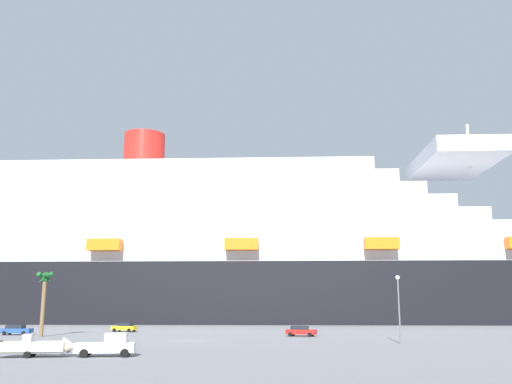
# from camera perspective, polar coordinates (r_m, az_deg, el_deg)

# --- Properties ---
(ground_plane) EXTENTS (600.00, 600.00, 0.00)m
(ground_plane) POSITION_cam_1_polar(r_m,az_deg,el_deg) (109.99, -2.69, -13.73)
(ground_plane) COLOR gray
(cruise_ship) EXTENTS (227.48, 50.72, 58.86)m
(cruise_ship) POSITION_cam_1_polar(r_m,az_deg,el_deg) (151.65, -1.58, -6.71)
(cruise_ship) COLOR black
(cruise_ship) RESTS_ON ground_plane
(pickup_truck) EXTENTS (5.91, 3.25, 2.20)m
(pickup_truck) POSITION_cam_1_polar(r_m,az_deg,el_deg) (57.96, -14.65, -14.70)
(pickup_truck) COLOR white
(pickup_truck) RESTS_ON ground_plane
(small_boat_on_trailer) EXTENTS (8.08, 3.33, 2.15)m
(small_boat_on_trailer) POSITION_cam_1_polar(r_m,az_deg,el_deg) (59.27, -20.80, -14.35)
(small_boat_on_trailer) COLOR #595960
(small_boat_on_trailer) RESTS_ON ground_plane
(palm_tree) EXTENTS (3.01, 2.77, 9.91)m
(palm_tree) POSITION_cam_1_polar(r_m,az_deg,el_deg) (94.91, -20.50, -8.85)
(palm_tree) COLOR brown
(palm_tree) RESTS_ON ground_plane
(street_lamp) EXTENTS (0.56, 0.56, 8.52)m
(street_lamp) POSITION_cam_1_polar(r_m,az_deg,el_deg) (75.45, 14.15, -10.43)
(street_lamp) COLOR slate
(street_lamp) RESTS_ON ground_plane
(parked_car_yellow_taxi) EXTENTS (4.61, 2.52, 1.58)m
(parked_car_yellow_taxi) POSITION_cam_1_polar(r_m,az_deg,el_deg) (106.72, -13.08, -13.10)
(parked_car_yellow_taxi) COLOR yellow
(parked_car_yellow_taxi) RESTS_ON ground_plane
(parked_car_red_hatchback) EXTENTS (4.85, 2.60, 1.58)m
(parked_car_red_hatchback) POSITION_cam_1_polar(r_m,az_deg,el_deg) (90.28, 4.53, -13.75)
(parked_car_red_hatchback) COLOR red
(parked_car_red_hatchback) RESTS_ON ground_plane
(parked_car_blue_suv) EXTENTS (4.92, 2.58, 1.58)m
(parked_car_blue_suv) POSITION_cam_1_polar(r_m,az_deg,el_deg) (101.62, -22.95, -12.63)
(parked_car_blue_suv) COLOR #264C99
(parked_car_blue_suv) RESTS_ON ground_plane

